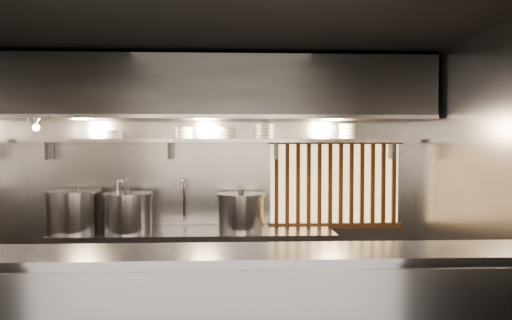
{
  "coord_description": "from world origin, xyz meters",
  "views": [
    {
      "loc": [
        0.11,
        -4.29,
        1.86
      ],
      "look_at": [
        0.33,
        0.55,
        1.69
      ],
      "focal_mm": 35.0,
      "sensor_mm": 36.0,
      "label": 1
    }
  ],
  "objects": [
    {
      "name": "exhaust_hood",
      "position": [
        0.0,
        1.1,
        2.42
      ],
      "size": [
        4.4,
        0.81,
        0.65
      ],
      "color": "#2D2D30",
      "rests_on": "ceiling"
    },
    {
      "name": "bowl_stack_3",
      "position": [
        0.47,
        1.32,
        1.98
      ],
      "size": [
        0.22,
        0.22,
        0.17
      ],
      "color": "white",
      "rests_on": "bowl_shelf"
    },
    {
      "name": "faucet_left",
      "position": [
        -1.15,
        1.37,
        1.31
      ],
      "size": [
        0.04,
        0.3,
        0.5
      ],
      "color": "silver",
      "rests_on": "wall_back"
    },
    {
      "name": "ceiling",
      "position": [
        0.0,
        0.0,
        2.8
      ],
      "size": [
        4.5,
        4.5,
        0.0
      ],
      "primitive_type": "plane",
      "rotation": [
        3.14,
        0.0,
        0.0
      ],
      "color": "black",
      "rests_on": "wall_back"
    },
    {
      "name": "faucet_right",
      "position": [
        -0.45,
        1.37,
        1.31
      ],
      "size": [
        0.04,
        0.3,
        0.5
      ],
      "color": "silver",
      "rests_on": "wall_back"
    },
    {
      "name": "pendant_bulb",
      "position": [
        -0.1,
        1.2,
        1.96
      ],
      "size": [
        0.09,
        0.09,
        0.19
      ],
      "color": "#2D2D30",
      "rests_on": "exhaust_hood"
    },
    {
      "name": "stock_pot_right",
      "position": [
        0.2,
        1.17,
        1.1
      ],
      "size": [
        0.61,
        0.61,
        0.44
      ],
      "rotation": [
        0.0,
        0.0,
        0.18
      ],
      "color": "#95959A",
      "rests_on": "cooking_bench"
    },
    {
      "name": "stock_pot_left",
      "position": [
        -1.02,
        1.09,
        1.11
      ],
      "size": [
        0.64,
        0.64,
        0.46
      ],
      "rotation": [
        0.0,
        0.0,
        -0.22
      ],
      "color": "#95959A",
      "rests_on": "cooking_bench"
    },
    {
      "name": "bowl_stack_1",
      "position": [
        -0.44,
        1.32,
        1.97
      ],
      "size": [
        0.22,
        0.22,
        0.13
      ],
      "color": "white",
      "rests_on": "bowl_shelf"
    },
    {
      "name": "bowl_stack_2",
      "position": [
        0.03,
        1.32,
        1.97
      ],
      "size": [
        0.23,
        0.23,
        0.13
      ],
      "color": "white",
      "rests_on": "bowl_shelf"
    },
    {
      "name": "cooking_bench",
      "position": [
        -0.3,
        1.13,
        0.45
      ],
      "size": [
        3.0,
        0.7,
        0.9
      ],
      "primitive_type": "cube",
      "color": "#95959A",
      "rests_on": "floor"
    },
    {
      "name": "heat_lamp",
      "position": [
        -1.9,
        0.85,
        2.07
      ],
      "size": [
        0.25,
        0.35,
        0.2
      ],
      "color": "#95959A",
      "rests_on": "exhaust_hood"
    },
    {
      "name": "wall_back",
      "position": [
        0.0,
        1.5,
        1.4
      ],
      "size": [
        4.5,
        0.0,
        4.5
      ],
      "primitive_type": "plane",
      "rotation": [
        1.57,
        0.0,
        0.0
      ],
      "color": "gray",
      "rests_on": "floor"
    },
    {
      "name": "stock_pot_mid",
      "position": [
        -1.6,
        1.15,
        1.12
      ],
      "size": [
        0.72,
        0.72,
        0.48
      ],
      "rotation": [
        0.0,
        0.0,
        -0.26
      ],
      "color": "#95959A",
      "rests_on": "cooking_bench"
    },
    {
      "name": "wood_screen",
      "position": [
        1.3,
        1.45,
        1.38
      ],
      "size": [
        1.56,
        0.09,
        1.04
      ],
      "color": "#F4BE6D",
      "rests_on": "wall_back"
    },
    {
      "name": "bowl_shelf",
      "position": [
        0.0,
        1.32,
        1.88
      ],
      "size": [
        4.4,
        0.34,
        0.04
      ],
      "primitive_type": "cube",
      "color": "#95959A",
      "rests_on": "wall_back"
    },
    {
      "name": "bowl_stack_4",
      "position": [
        1.41,
        1.32,
        1.98
      ],
      "size": [
        0.21,
        0.21,
        0.17
      ],
      "color": "white",
      "rests_on": "bowl_shelf"
    },
    {
      "name": "wall_right",
      "position": [
        2.25,
        0.0,
        1.4
      ],
      "size": [
        0.0,
        3.0,
        3.0
      ],
      "primitive_type": "plane",
      "rotation": [
        1.57,
        0.0,
        -1.57
      ],
      "color": "gray",
      "rests_on": "floor"
    },
    {
      "name": "bowl_stack_0",
      "position": [
        -1.23,
        1.32,
        1.95
      ],
      "size": [
        0.23,
        0.23,
        0.09
      ],
      "color": "white",
      "rests_on": "bowl_shelf"
    }
  ]
}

